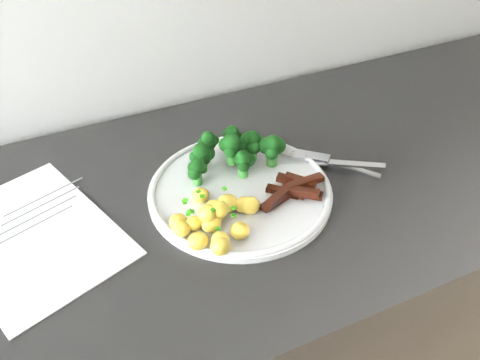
{
  "coord_description": "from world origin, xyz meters",
  "views": [
    {
      "loc": [
        -0.07,
        1.12,
        1.42
      ],
      "look_at": [
        0.18,
        1.68,
        0.91
      ],
      "focal_mm": 37.83,
      "sensor_mm": 36.0,
      "label": 1
    }
  ],
  "objects_px": {
    "potatoes": "(216,218)",
    "fork": "(329,161)",
    "broccoli": "(235,149)",
    "counter": "(202,360)",
    "plate": "(240,190)",
    "knife": "(336,165)",
    "recipe_paper": "(33,236)",
    "beef_strips": "(294,190)"
  },
  "relations": [
    {
      "from": "potatoes",
      "to": "broccoli",
      "type": "bearing_deg",
      "value": 54.12
    },
    {
      "from": "fork",
      "to": "knife",
      "type": "xyz_separation_m",
      "value": [
        0.01,
        -0.0,
        -0.01
      ]
    },
    {
      "from": "potatoes",
      "to": "knife",
      "type": "xyz_separation_m",
      "value": [
        0.24,
        0.05,
        -0.02
      ]
    },
    {
      "from": "beef_strips",
      "to": "counter",
      "type": "bearing_deg",
      "value": 162.89
    },
    {
      "from": "potatoes",
      "to": "knife",
      "type": "bearing_deg",
      "value": 11.71
    },
    {
      "from": "recipe_paper",
      "to": "beef_strips",
      "type": "relative_size",
      "value": 2.83
    },
    {
      "from": "broccoli",
      "to": "counter",
      "type": "bearing_deg",
      "value": -152.62
    },
    {
      "from": "plate",
      "to": "fork",
      "type": "distance_m",
      "value": 0.16
    },
    {
      "from": "recipe_paper",
      "to": "potatoes",
      "type": "xyz_separation_m",
      "value": [
        0.25,
        -0.1,
        0.02
      ]
    },
    {
      "from": "counter",
      "to": "broccoli",
      "type": "relative_size",
      "value": 13.36
    },
    {
      "from": "counter",
      "to": "fork",
      "type": "distance_m",
      "value": 0.52
    },
    {
      "from": "knife",
      "to": "plate",
      "type": "bearing_deg",
      "value": 177.19
    },
    {
      "from": "broccoli",
      "to": "fork",
      "type": "relative_size",
      "value": 1.09
    },
    {
      "from": "counter",
      "to": "plate",
      "type": "relative_size",
      "value": 7.91
    },
    {
      "from": "knife",
      "to": "fork",
      "type": "bearing_deg",
      "value": 159.24
    },
    {
      "from": "plate",
      "to": "knife",
      "type": "relative_size",
      "value": 1.81
    },
    {
      "from": "broccoli",
      "to": "potatoes",
      "type": "xyz_separation_m",
      "value": [
        -0.08,
        -0.12,
        -0.02
      ]
    },
    {
      "from": "counter",
      "to": "broccoli",
      "type": "xyz_separation_m",
      "value": [
        0.11,
        0.06,
        0.48
      ]
    },
    {
      "from": "knife",
      "to": "broccoli",
      "type": "bearing_deg",
      "value": 157.06
    },
    {
      "from": "potatoes",
      "to": "beef_strips",
      "type": "height_order",
      "value": "potatoes"
    },
    {
      "from": "plate",
      "to": "potatoes",
      "type": "bearing_deg",
      "value": -138.37
    },
    {
      "from": "recipe_paper",
      "to": "broccoli",
      "type": "distance_m",
      "value": 0.34
    },
    {
      "from": "fork",
      "to": "plate",
      "type": "bearing_deg",
      "value": 178.52
    },
    {
      "from": "counter",
      "to": "knife",
      "type": "relative_size",
      "value": 14.35
    },
    {
      "from": "knife",
      "to": "potatoes",
      "type": "bearing_deg",
      "value": -168.29
    },
    {
      "from": "broccoli",
      "to": "potatoes",
      "type": "relative_size",
      "value": 1.26
    },
    {
      "from": "broccoli",
      "to": "potatoes",
      "type": "height_order",
      "value": "broccoli"
    },
    {
      "from": "counter",
      "to": "recipe_paper",
      "type": "distance_m",
      "value": 0.5
    },
    {
      "from": "broccoli",
      "to": "beef_strips",
      "type": "distance_m",
      "value": 0.12
    },
    {
      "from": "knife",
      "to": "recipe_paper",
      "type": "bearing_deg",
      "value": 174.15
    },
    {
      "from": "broccoli",
      "to": "fork",
      "type": "distance_m",
      "value": 0.16
    },
    {
      "from": "potatoes",
      "to": "fork",
      "type": "distance_m",
      "value": 0.24
    },
    {
      "from": "broccoli",
      "to": "beef_strips",
      "type": "relative_size",
      "value": 1.46
    },
    {
      "from": "counter",
      "to": "fork",
      "type": "xyz_separation_m",
      "value": [
        0.25,
        -0.01,
        0.46
      ]
    },
    {
      "from": "counter",
      "to": "beef_strips",
      "type": "height_order",
      "value": "beef_strips"
    },
    {
      "from": "recipe_paper",
      "to": "potatoes",
      "type": "height_order",
      "value": "potatoes"
    },
    {
      "from": "broccoli",
      "to": "plate",
      "type": "bearing_deg",
      "value": -107.55
    },
    {
      "from": "knife",
      "to": "counter",
      "type": "bearing_deg",
      "value": 177.47
    },
    {
      "from": "potatoes",
      "to": "plate",
      "type": "bearing_deg",
      "value": 41.63
    },
    {
      "from": "recipe_paper",
      "to": "plate",
      "type": "height_order",
      "value": "plate"
    },
    {
      "from": "recipe_paper",
      "to": "potatoes",
      "type": "relative_size",
      "value": 2.44
    },
    {
      "from": "counter",
      "to": "recipe_paper",
      "type": "relative_size",
      "value": 6.9
    }
  ]
}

